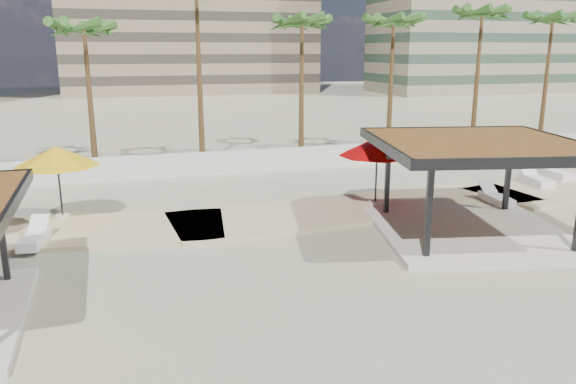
% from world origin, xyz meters
% --- Properties ---
extents(ground, '(200.00, 200.00, 0.00)m').
position_xyz_m(ground, '(0.00, 0.00, 0.00)').
color(ground, tan).
rests_on(ground, ground).
extents(promenade, '(44.45, 7.97, 0.24)m').
position_xyz_m(promenade, '(2.00, 7.67, 0.06)').
color(promenade, '#C6B284').
rests_on(promenade, ground).
extents(boundary_wall, '(56.00, 0.30, 1.20)m').
position_xyz_m(boundary_wall, '(0.00, 16.00, 0.60)').
color(boundary_wall, silver).
rests_on(boundary_wall, ground).
extents(pavilion_central, '(8.20, 8.20, 3.51)m').
position_xyz_m(pavilion_central, '(4.43, 2.85, 2.10)').
color(pavilion_central, beige).
rests_on(pavilion_central, ground).
extents(umbrella_b, '(3.39, 3.39, 2.84)m').
position_xyz_m(umbrella_b, '(-9.98, 8.79, 2.62)').
color(umbrella_b, beige).
rests_on(umbrella_b, promenade).
extents(umbrella_c, '(4.05, 4.05, 2.90)m').
position_xyz_m(umbrella_c, '(2.61, 7.06, 2.67)').
color(umbrella_c, beige).
rests_on(umbrella_c, promenade).
extents(lounger_a, '(0.93, 2.07, 0.76)m').
position_xyz_m(lounger_a, '(-10.64, 5.85, 0.36)').
color(lounger_a, white).
rests_on(lounger_a, promenade).
extents(lounger_b, '(0.87, 2.11, 0.77)m').
position_xyz_m(lounger_b, '(7.72, 5.85, 0.37)').
color(lounger_b, white).
rests_on(lounger_b, promenade).
extents(lounger_c, '(0.97, 2.29, 0.84)m').
position_xyz_m(lounger_c, '(13.88, 9.25, 0.38)').
color(lounger_c, white).
rests_on(lounger_c, promenade).
extents(lounger_d, '(1.14, 2.44, 0.89)m').
position_xyz_m(lounger_d, '(11.78, 8.25, 0.39)').
color(lounger_d, white).
rests_on(lounger_d, promenade).
extents(palm_c, '(3.00, 3.00, 8.49)m').
position_xyz_m(palm_c, '(-9.00, 18.10, 7.37)').
color(palm_c, brown).
rests_on(palm_c, ground).
extents(palm_e, '(3.00, 3.00, 8.95)m').
position_xyz_m(palm_e, '(3.00, 18.40, 7.81)').
color(palm_e, brown).
rests_on(palm_e, ground).
extents(palm_f, '(3.00, 3.00, 9.09)m').
position_xyz_m(palm_f, '(9.00, 18.60, 7.94)').
color(palm_f, brown).
rests_on(palm_f, ground).
extents(palm_g, '(3.00, 3.00, 9.68)m').
position_xyz_m(palm_g, '(15.00, 18.20, 8.49)').
color(palm_g, brown).
rests_on(palm_g, ground).
extents(palm_h, '(3.00, 3.00, 9.48)m').
position_xyz_m(palm_h, '(21.00, 18.80, 8.30)').
color(palm_h, brown).
rests_on(palm_h, ground).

